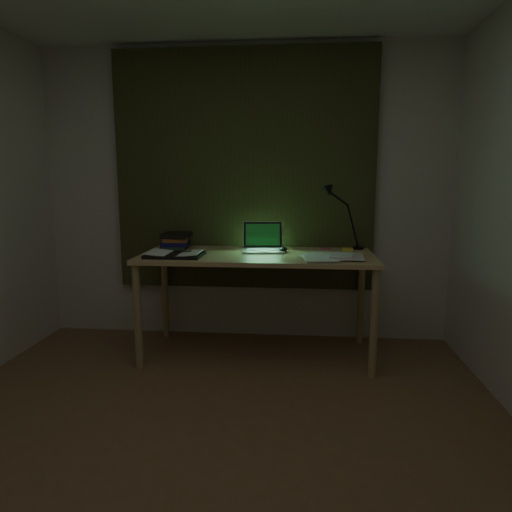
{
  "coord_description": "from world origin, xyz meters",
  "views": [
    {
      "loc": [
        0.47,
        -1.94,
        1.39
      ],
      "look_at": [
        0.16,
        1.41,
        0.82
      ],
      "focal_mm": 32.0,
      "sensor_mm": 36.0,
      "label": 1
    }
  ],
  "objects_px": {
    "open_textbook": "(175,254)",
    "book_stack": "(176,241)",
    "desk_lamp": "(359,219)",
    "laptop": "(263,237)",
    "loose_papers": "(333,256)",
    "desk": "(257,305)"
  },
  "relations": [
    {
      "from": "open_textbook",
      "to": "book_stack",
      "type": "bearing_deg",
      "value": 103.6
    },
    {
      "from": "open_textbook",
      "to": "desk_lamp",
      "type": "distance_m",
      "value": 1.51
    },
    {
      "from": "laptop",
      "to": "open_textbook",
      "type": "distance_m",
      "value": 0.71
    },
    {
      "from": "book_stack",
      "to": "desk_lamp",
      "type": "height_order",
      "value": "desk_lamp"
    },
    {
      "from": "book_stack",
      "to": "loose_papers",
      "type": "xyz_separation_m",
      "value": [
        1.27,
        -0.3,
        -0.06
      ]
    },
    {
      "from": "desk",
      "to": "desk_lamp",
      "type": "distance_m",
      "value": 1.09
    },
    {
      "from": "desk",
      "to": "loose_papers",
      "type": "relative_size",
      "value": 4.56
    },
    {
      "from": "desk",
      "to": "loose_papers",
      "type": "xyz_separation_m",
      "value": [
        0.57,
        -0.11,
        0.42
      ]
    },
    {
      "from": "desk",
      "to": "desk_lamp",
      "type": "xyz_separation_m",
      "value": [
        0.81,
        0.31,
        0.66
      ]
    },
    {
      "from": "laptop",
      "to": "loose_papers",
      "type": "xyz_separation_m",
      "value": [
        0.54,
        -0.21,
        -0.11
      ]
    },
    {
      "from": "book_stack",
      "to": "loose_papers",
      "type": "distance_m",
      "value": 1.31
    },
    {
      "from": "laptop",
      "to": "desk_lamp",
      "type": "distance_m",
      "value": 0.81
    },
    {
      "from": "desk",
      "to": "desk_lamp",
      "type": "height_order",
      "value": "desk_lamp"
    },
    {
      "from": "loose_papers",
      "to": "desk_lamp",
      "type": "bearing_deg",
      "value": 61.48
    },
    {
      "from": "book_stack",
      "to": "loose_papers",
      "type": "height_order",
      "value": "book_stack"
    },
    {
      "from": "desk",
      "to": "loose_papers",
      "type": "bearing_deg",
      "value": -11.07
    },
    {
      "from": "book_stack",
      "to": "desk_lamp",
      "type": "xyz_separation_m",
      "value": [
        1.5,
        0.12,
        0.18
      ]
    },
    {
      "from": "open_textbook",
      "to": "book_stack",
      "type": "height_order",
      "value": "book_stack"
    },
    {
      "from": "laptop",
      "to": "desk_lamp",
      "type": "height_order",
      "value": "desk_lamp"
    },
    {
      "from": "desk",
      "to": "book_stack",
      "type": "height_order",
      "value": "book_stack"
    },
    {
      "from": "laptop",
      "to": "book_stack",
      "type": "height_order",
      "value": "laptop"
    },
    {
      "from": "laptop",
      "to": "desk_lamp",
      "type": "bearing_deg",
      "value": 8.91
    }
  ]
}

